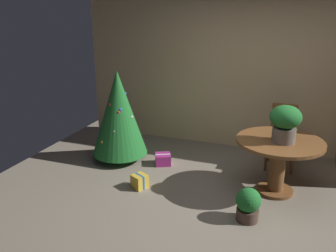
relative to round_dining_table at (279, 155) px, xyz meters
name	(u,v)px	position (x,y,z in m)	size (l,w,h in m)	color
ground_plane	(229,214)	(-0.46, -0.73, -0.52)	(6.60, 6.60, 0.00)	#756B5B
back_wall_panel	(260,72)	(-0.46, 1.47, 0.78)	(6.00, 0.10, 2.60)	tan
round_dining_table	(279,155)	(0.00, 0.00, 0.00)	(1.07, 1.07, 0.72)	brown
flower_vase	(285,122)	(0.04, -0.05, 0.46)	(0.37, 0.37, 0.46)	#665B51
wooden_chair_far	(282,132)	(0.00, 0.86, 0.02)	(0.40, 0.41, 0.93)	brown
holiday_tree	(119,113)	(-2.36, 0.25, 0.24)	(0.84, 0.84, 1.41)	brown
gift_box_gold	(140,181)	(-1.69, -0.50, -0.43)	(0.24, 0.24, 0.18)	gold
gift_box_purple	(163,159)	(-1.66, 0.29, -0.44)	(0.30, 0.30, 0.16)	#9E287A
potted_plant	(248,204)	(-0.25, -0.77, -0.32)	(0.28, 0.28, 0.39)	#4C382D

